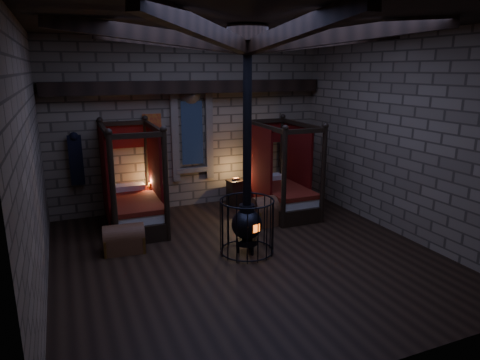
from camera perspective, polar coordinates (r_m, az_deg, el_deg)
name	(u,v)px	position (r m, az deg, el deg)	size (l,w,h in m)	color
room	(245,53)	(7.65, 0.69, 16.62)	(7.02, 7.02, 4.29)	black
bed_left	(134,202)	(9.93, -14.01, -2.88)	(1.19, 2.21, 2.29)	black
bed_right	(281,190)	(10.72, 5.44, -1.32)	(1.14, 2.13, 2.21)	black
trunk_left	(124,239)	(8.71, -15.21, -7.66)	(0.82, 0.56, 0.57)	brown
trunk_right	(271,211)	(9.94, 4.12, -4.10)	(0.93, 0.61, 0.66)	brown
nightstand_left	(151,201)	(10.66, -11.80, -2.80)	(0.42, 0.40, 0.81)	black
nightstand_right	(236,192)	(11.19, -0.56, -1.65)	(0.47, 0.45, 0.73)	black
stove	(247,221)	(8.23, 0.92, -5.54)	(1.05, 1.05, 4.05)	black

